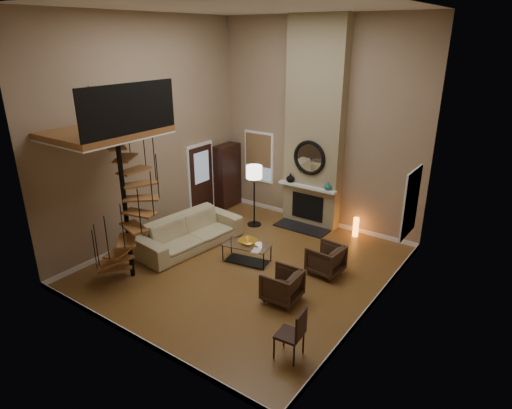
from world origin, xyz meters
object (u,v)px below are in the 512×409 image
Objects in this scene: hutch at (227,176)px; coffee_table at (247,251)px; accent_lamp at (356,227)px; armchair_near at (328,260)px; sofa at (190,232)px; floor_lamp at (254,177)px; armchair_far at (285,286)px; side_chair at (294,332)px.

hutch reaches higher than coffee_table.
armchair_near is at bearing -82.21° from accent_lamp.
hutch reaches higher than sofa.
floor_lamp is (1.56, -0.75, 0.46)m from hutch.
armchair_near is 1.48m from armchair_far.
accent_lamp is (2.61, 0.96, -1.16)m from floor_lamp.
coffee_table is 1.27× the size of side_chair.
side_chair is at bearing -40.50° from coffee_table.
floor_lamp is 1.92× the size of side_chair.
armchair_near is at bearing -23.51° from floor_lamp.
side_chair reaches higher than sofa.
sofa reaches higher than armchair_near.
hutch is 4.24m from accent_lamp.
hutch is at bearing -109.66° from armchair_near.
armchair_near is 1.90m from coffee_table.
coffee_table is at bearing -59.04° from floor_lamp.
sofa is 3.32m from armchair_far.
accent_lamp is (-0.31, 2.23, -0.10)m from armchair_near.
armchair_far is (-0.21, -1.47, 0.00)m from armchair_near.
floor_lamp is at bearing 120.96° from coffee_table.
armchair_near is 2.25m from accent_lamp.
floor_lamp reaches higher than accent_lamp.
accent_lamp reaches higher than coffee_table.
coffee_table is 3.41m from side_chair.
sofa reaches higher than armchair_far.
armchair_near is at bearing 169.23° from armchair_far.
side_chair is at bearing 20.26° from armchair_near.
armchair_near is 2.91m from side_chair.
hutch is at bearing 135.71° from coffee_table.
armchair_far is 0.77× the size of side_chair.
accent_lamp is 0.58× the size of side_chair.
sofa is 3.53m from armchair_near.
side_chair is at bearing -109.25° from sofa.
armchair_far is (4.27, -3.49, -0.60)m from hutch.
armchair_far is 1.32× the size of accent_lamp.
floor_lamp is 3.29× the size of accent_lamp.
accent_lamp is at bearing 102.20° from side_chair.
hutch is 3.79m from coffee_table.
hutch is at bearing -177.14° from accent_lamp.
sofa reaches higher than coffee_table.
armchair_far is at bearing -39.29° from hutch.
hutch is 1.79m from floor_lamp.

